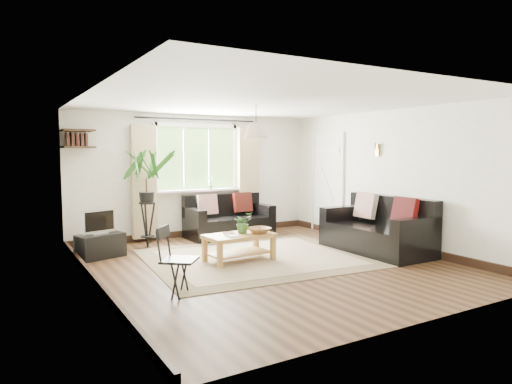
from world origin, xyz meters
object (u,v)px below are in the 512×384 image
sofa_back (229,217)px  folding_chair (180,261)px  sofa_right (376,226)px  coffee_table (239,248)px  tv_stand (100,246)px  palm_stand (147,199)px

sofa_back → folding_chair: (-2.18, -3.01, 0.01)m
sofa_right → coffee_table: sofa_right is taller
sofa_right → coffee_table: (-2.29, 0.56, -0.23)m
sofa_right → folding_chair: (-3.67, -0.55, -0.03)m
folding_chair → tv_stand: bearing=47.7°
sofa_back → coffee_table: (-0.80, -1.91, -0.18)m
sofa_right → coffee_table: 2.37m
coffee_table → tv_stand: size_ratio=1.48×
sofa_right → palm_stand: (-3.18, 2.31, 0.42)m
sofa_back → sofa_right: sofa_right is taller
tv_stand → coffee_table: bearing=-54.0°
sofa_right → tv_stand: sofa_right is taller
tv_stand → palm_stand: palm_stand is taller
coffee_table → folding_chair: (-1.38, -1.11, 0.19)m
sofa_back → coffee_table: sofa_back is taller
palm_stand → sofa_back: bearing=5.2°
tv_stand → palm_stand: size_ratio=0.41×
sofa_right → coffee_table: size_ratio=1.80×
coffee_table → palm_stand: size_ratio=0.61×
sofa_back → coffee_table: bearing=-112.8°
sofa_back → tv_stand: (-2.57, -0.56, -0.20)m
sofa_back → sofa_right: 2.88m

